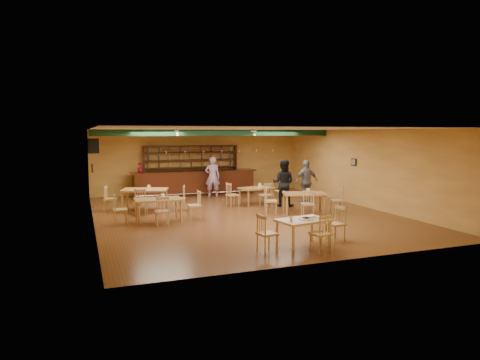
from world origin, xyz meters
name	(u,v)px	position (x,y,z in m)	size (l,w,h in m)	color
floor	(242,214)	(0.00, 0.00, 0.00)	(12.00, 12.00, 0.00)	brown
ceiling_beam	(218,133)	(0.00, 2.80, 2.87)	(10.00, 0.30, 0.25)	black
track_rail_left	(172,131)	(-1.80, 3.40, 2.94)	(0.05, 2.50, 0.05)	silver
track_rail_right	(245,131)	(1.40, 3.40, 2.94)	(0.05, 2.50, 0.05)	silver
ac_unit	(94,146)	(-4.80, 4.20, 2.35)	(0.34, 0.70, 0.48)	silver
picture_left	(92,168)	(-4.97, 1.00, 1.70)	(0.04, 0.34, 0.28)	black
picture_right	(354,162)	(4.97, 0.50, 1.70)	(0.04, 0.34, 0.28)	black
bar_counter	(195,183)	(-0.41, 5.15, 0.56)	(5.82, 0.85, 1.13)	#381B0B
back_bar_hutch	(191,169)	(-0.41, 5.78, 1.14)	(4.50, 0.40, 2.28)	#381B0B
poinsettia	(140,167)	(-2.87, 5.15, 1.35)	(0.25, 0.25, 0.44)	maroon
dining_table_a	(145,200)	(-3.14, 1.84, 0.41)	(1.63, 0.98, 0.81)	olive
dining_table_b	(257,196)	(1.31, 1.83, 0.34)	(1.36, 0.81, 0.68)	olive
dining_table_c	(158,210)	(-3.00, -0.20, 0.37)	(1.49, 0.89, 0.74)	olive
dining_table_d	(304,203)	(2.13, -0.61, 0.37)	(1.48, 0.89, 0.74)	olive
near_table	(303,233)	(-0.09, -4.60, 0.35)	(1.30, 0.83, 0.69)	#D7B690
pizza_tray	(306,219)	(0.00, -4.60, 0.70)	(0.40, 0.40, 0.01)	silver
parmesan_shaker	(291,219)	(-0.51, -4.73, 0.75)	(0.07, 0.07, 0.11)	#EAE5C6
napkin_stack	(311,216)	(0.24, -4.41, 0.71)	(0.20, 0.15, 0.03)	white
pizza_server	(310,218)	(0.14, -4.55, 0.71)	(0.32, 0.09, 0.00)	silver
side_plate	(325,219)	(0.42, -4.78, 0.70)	(0.22, 0.22, 0.01)	white
patron_bar	(212,177)	(0.20, 4.33, 0.91)	(0.66, 0.44, 1.82)	#9E53B4
patron_right_a	(283,183)	(2.11, 1.03, 0.92)	(0.89, 0.69, 1.83)	black
patron_right_b	(306,182)	(3.33, 1.39, 0.88)	(1.04, 0.43, 1.77)	gray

